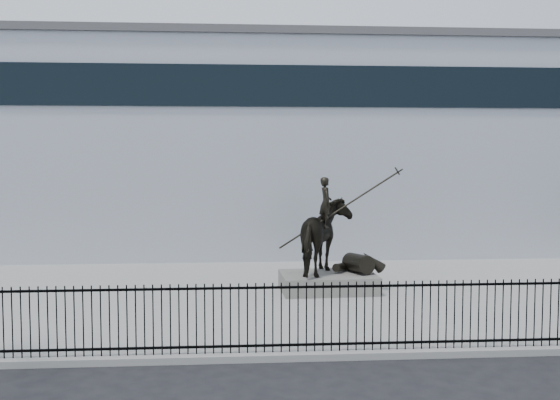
{
  "coord_description": "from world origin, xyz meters",
  "views": [
    {
      "loc": [
        -0.73,
        -12.43,
        4.37
      ],
      "look_at": [
        0.67,
        6.0,
        3.08
      ],
      "focal_mm": 42.0,
      "sensor_mm": 36.0,
      "label": 1
    }
  ],
  "objects": [
    {
      "name": "ground",
      "position": [
        0.0,
        0.0,
        0.0
      ],
      "size": [
        120.0,
        120.0,
        0.0
      ],
      "primitive_type": "plane",
      "color": "black",
      "rests_on": "ground"
    },
    {
      "name": "plaza",
      "position": [
        0.0,
        7.0,
        0.07
      ],
      "size": [
        30.0,
        12.0,
        0.15
      ],
      "primitive_type": "cube",
      "color": "gray",
      "rests_on": "ground"
    },
    {
      "name": "building",
      "position": [
        0.0,
        20.0,
        4.5
      ],
      "size": [
        44.0,
        14.0,
        9.0
      ],
      "primitive_type": "cube",
      "color": "#B4BBC4",
      "rests_on": "ground"
    },
    {
      "name": "picket_fence",
      "position": [
        0.0,
        1.25,
        0.9
      ],
      "size": [
        22.1,
        0.1,
        1.5
      ],
      "color": "black",
      "rests_on": "plaza"
    },
    {
      "name": "statue_plinth",
      "position": [
        2.27,
        7.37,
        0.42
      ],
      "size": [
        2.96,
        2.1,
        0.54
      ],
      "primitive_type": "cube",
      "rotation": [
        0.0,
        0.0,
        0.04
      ],
      "color": "#5F5D56",
      "rests_on": "plaza"
    },
    {
      "name": "equestrian_statue",
      "position": [
        2.33,
        7.38,
        1.83
      ],
      "size": [
        3.7,
        2.36,
        3.14
      ],
      "rotation": [
        0.0,
        0.0,
        0.04
      ],
      "color": "black",
      "rests_on": "statue_plinth"
    }
  ]
}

